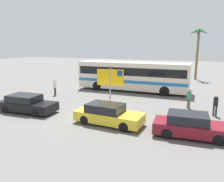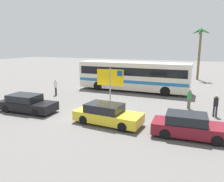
% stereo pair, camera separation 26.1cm
% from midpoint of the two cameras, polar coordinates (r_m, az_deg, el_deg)
% --- Properties ---
extents(ground, '(120.00, 120.00, 0.00)m').
position_cam_midpoint_polar(ground, '(15.88, -3.11, -6.45)').
color(ground, '#605E5B').
extents(bus_front_coach, '(12.05, 2.73, 3.17)m').
position_cam_midpoint_polar(bus_front_coach, '(24.05, 5.92, 4.22)').
color(bus_front_coach, silver).
rests_on(bus_front_coach, ground).
extents(ferry_sign, '(2.19, 0.34, 3.20)m').
position_cam_midpoint_polar(ferry_sign, '(17.57, 0.09, 3.18)').
color(ferry_sign, gray).
rests_on(ferry_sign, ground).
extents(car_maroon, '(4.24, 1.89, 1.32)m').
position_cam_midpoint_polar(car_maroon, '(12.93, 20.22, -8.63)').
color(car_maroon, maroon).
rests_on(car_maroon, ground).
extents(car_black, '(4.53, 1.91, 1.32)m').
position_cam_midpoint_polar(car_black, '(17.81, -21.07, -3.07)').
color(car_black, black).
rests_on(car_black, ground).
extents(car_yellow, '(4.53, 2.01, 1.32)m').
position_cam_midpoint_polar(car_yellow, '(14.08, -0.78, -6.16)').
color(car_yellow, yellow).
rests_on(car_yellow, ground).
extents(pedestrian_crossing_lot, '(0.32, 0.32, 1.63)m').
position_cam_midpoint_polar(pedestrian_crossing_lot, '(18.42, 20.06, -1.50)').
color(pedestrian_crossing_lot, '#706656').
rests_on(pedestrian_crossing_lot, ground).
extents(pedestrian_by_bus, '(0.32, 0.32, 1.63)m').
position_cam_midpoint_polar(pedestrian_by_bus, '(22.68, -14.29, 1.31)').
color(pedestrian_by_bus, '#2D2D33').
rests_on(pedestrian_by_bus, ground).
extents(pedestrian_near_sign, '(0.32, 0.32, 1.59)m').
position_cam_midpoint_polar(pedestrian_near_sign, '(17.11, 26.03, -3.08)').
color(pedestrian_near_sign, '#2D2D33').
rests_on(pedestrian_near_sign, ground).
extents(palm_tree_seaside, '(2.73, 2.66, 7.37)m').
position_cam_midpoint_polar(palm_tree_seaside, '(34.21, 22.46, 12.69)').
color(palm_tree_seaside, brown).
rests_on(palm_tree_seaside, ground).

